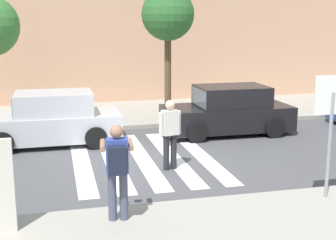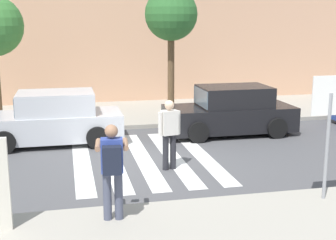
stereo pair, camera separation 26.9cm
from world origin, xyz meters
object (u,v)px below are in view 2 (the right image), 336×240
object	(u,v)px
stop_sign	(329,110)
street_tree_center	(171,16)
pedestrian_crossing	(169,131)
parked_car_silver	(53,120)
photographer_with_backpack	(112,164)
parked_car_black	(230,112)

from	to	relation	value
stop_sign	street_tree_center	world-z (taller)	street_tree_center
pedestrian_crossing	parked_car_silver	distance (m)	4.24
photographer_with_backpack	pedestrian_crossing	bearing A→B (deg)	60.68
pedestrian_crossing	parked_car_black	xyz separation A→B (m)	(2.71, 3.16, -0.25)
photographer_with_backpack	street_tree_center	size ratio (longest dim) A/B	0.38
stop_sign	parked_car_black	distance (m)	6.15
photographer_with_backpack	parked_car_silver	bearing A→B (deg)	100.48
pedestrian_crossing	street_tree_center	world-z (taller)	street_tree_center
photographer_with_backpack	stop_sign	bearing A→B (deg)	1.79
stop_sign	street_tree_center	distance (m)	8.64
stop_sign	photographer_with_backpack	xyz separation A→B (m)	(-4.18, -0.13, -0.75)
stop_sign	parked_car_silver	distance (m)	8.13
stop_sign	pedestrian_crossing	bearing A→B (deg)	131.03
photographer_with_backpack	parked_car_black	bearing A→B (deg)	54.47
photographer_with_backpack	parked_car_black	distance (m)	7.58
pedestrian_crossing	street_tree_center	bearing A→B (deg)	76.82
pedestrian_crossing	parked_car_black	bearing A→B (deg)	49.34
stop_sign	pedestrian_crossing	xyz separation A→B (m)	(-2.50, 2.87, -0.94)
pedestrian_crossing	parked_car_black	world-z (taller)	pedestrian_crossing
parked_car_black	street_tree_center	size ratio (longest dim) A/B	0.89
photographer_with_backpack	pedestrian_crossing	distance (m)	3.45
stop_sign	parked_car_black	bearing A→B (deg)	87.97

